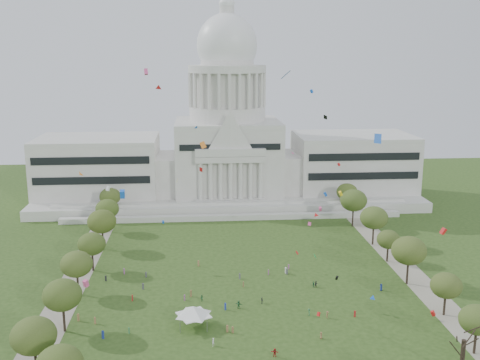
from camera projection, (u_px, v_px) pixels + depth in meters
The scene contains 33 objects.
ground at pixel (254, 318), 134.90m from camera, with size 400.00×400.00×0.00m, color #2A4517.
capitol at pixel (228, 149), 240.39m from camera, with size 160.00×64.50×91.30m.
path_left at pixel (77, 276), 160.43m from camera, with size 8.00×160.00×0.04m, color gray.
path_right at pixel (404, 266), 167.68m from camera, with size 8.00×160.00×0.04m, color gray.
row_tree_l_0 at pixel (34, 336), 108.42m from camera, with size 8.85×8.85×12.59m.
row_tree_r_0 at pixel (477, 320), 117.53m from camera, with size 7.67×7.67×10.91m.
row_tree_l_1 at pixel (62, 295), 126.70m from camera, with size 8.86×8.86×12.59m.
row_tree_r_1 at pixel (446, 286), 134.99m from camera, with size 7.58×7.58×10.78m.
row_tree_l_2 at pixel (76, 264), 146.43m from camera, with size 8.42×8.42×11.97m.
row_tree_r_2 at pixel (409, 251), 153.04m from camera, with size 9.55×9.55×13.58m.
row_tree_l_3 at pixel (92, 244), 162.72m from camera, with size 8.12×8.12×11.55m.
row_tree_r_3 at pixel (388, 239), 170.20m from camera, with size 7.01×7.01×9.98m.
row_tree_l_4 at pixel (102, 221), 180.45m from camera, with size 9.29×9.29×13.21m.
row_tree_r_4 at pixel (374, 218), 184.87m from camera, with size 9.19×9.19×13.06m.
row_tree_l_5 at pixel (107, 209), 198.65m from camera, with size 8.33×8.33×11.85m.
row_tree_r_5 at pixel (354, 200), 204.22m from camera, with size 9.82×9.82×13.96m.
row_tree_l_6 at pixel (110, 197), 216.19m from camera, with size 8.19×8.19×11.64m.
row_tree_r_6 at pixel (347, 192), 222.16m from camera, with size 8.42×8.42×11.97m.
big_bare_tree at pixel (464, 337), 108.62m from camera, with size 6.00×5.00×12.80m.
event_tent at pixel (193, 311), 130.16m from camera, with size 12.17×12.17×5.14m.
person_0 at pixel (381, 287), 150.54m from camera, with size 0.94×0.61×1.93m, color navy.
person_2 at pixel (316, 284), 152.82m from camera, with size 0.86×0.53×1.77m, color #26262B.
person_3 at pixel (309, 312), 136.17m from camera, with size 1.14×0.59×1.77m, color #33723F.
person_4 at pixel (262, 300), 142.81m from camera, with size 0.98×0.53×1.67m, color #4C4C51.
person_5 at pixel (239, 305), 140.04m from camera, with size 1.87×0.74×2.02m, color #33723F.
person_6 at pixel (321, 335), 125.24m from camera, with size 0.78×0.51×1.60m, color olive.
person_7 at pixel (213, 342), 121.99m from camera, with size 0.69×0.50×1.89m, color silver.
person_8 at pixel (202, 298), 144.19m from camera, with size 0.83×0.51×1.72m, color #33723F.
person_9 at pixel (327, 315), 134.91m from camera, with size 1.14×0.59×1.76m, color olive.
person_10 at pixel (314, 284), 152.66m from camera, with size 1.02×0.55×1.73m, color #33723F.
person_11 at pixel (275, 353), 117.76m from camera, with size 1.72×0.68×1.86m, color #B21E1E.
distant_crowd at pixel (192, 293), 147.01m from camera, with size 66.83×42.66×1.90m.
kite_swarm at pixel (254, 193), 137.16m from camera, with size 81.53×102.40×54.91m.
Camera 1 is at (-13.08, -123.52, 62.40)m, focal length 42.00 mm.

